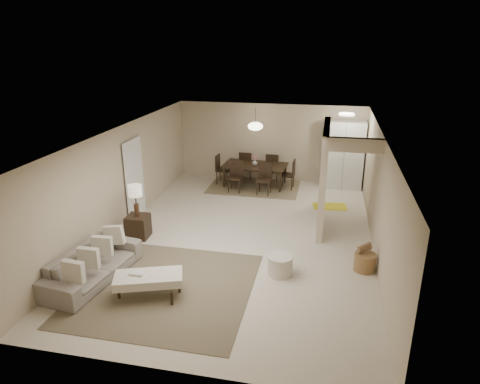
% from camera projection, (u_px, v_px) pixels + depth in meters
% --- Properties ---
extents(floor, '(9.00, 9.00, 0.00)m').
position_uv_depth(floor, '(242.00, 236.00, 10.20)').
color(floor, beige).
rests_on(floor, ground).
extents(ceiling, '(9.00, 9.00, 0.00)m').
position_uv_depth(ceiling, '(242.00, 133.00, 9.35)').
color(ceiling, white).
rests_on(ceiling, back_wall).
extents(back_wall, '(6.00, 0.00, 6.00)m').
position_uv_depth(back_wall, '(270.00, 142.00, 13.91)').
color(back_wall, '#C5B395').
rests_on(back_wall, floor).
extents(left_wall, '(0.00, 9.00, 9.00)m').
position_uv_depth(left_wall, '(121.00, 178.00, 10.36)').
color(left_wall, '#C5B395').
rests_on(left_wall, floor).
extents(right_wall, '(0.00, 9.00, 9.00)m').
position_uv_depth(right_wall, '(379.00, 196.00, 9.19)').
color(right_wall, '#C5B395').
rests_on(right_wall, floor).
extents(partition, '(0.15, 2.50, 2.50)m').
position_uv_depth(partition, '(324.00, 176.00, 10.58)').
color(partition, '#C5B395').
rests_on(partition, floor).
extents(doorway, '(0.04, 0.90, 2.04)m').
position_uv_depth(doorway, '(134.00, 180.00, 10.98)').
color(doorway, black).
rests_on(doorway, floor).
extents(pantry_cabinet, '(1.20, 0.55, 2.10)m').
position_uv_depth(pantry_cabinet, '(344.00, 155.00, 13.20)').
color(pantry_cabinet, silver).
rests_on(pantry_cabinet, floor).
extents(flush_light, '(0.44, 0.44, 0.05)m').
position_uv_depth(flush_light, '(347.00, 114.00, 11.86)').
color(flush_light, white).
rests_on(flush_light, ceiling).
extents(living_rug, '(3.20, 3.20, 0.01)m').
position_uv_depth(living_rug, '(166.00, 288.00, 8.09)').
color(living_rug, brown).
rests_on(living_rug, floor).
extents(sofa, '(2.27, 1.14, 0.64)m').
position_uv_depth(sofa, '(93.00, 265.00, 8.27)').
color(sofa, gray).
rests_on(sofa, floor).
extents(ottoman_bench, '(1.33, 0.93, 0.44)m').
position_uv_depth(ottoman_bench, '(149.00, 279.00, 7.74)').
color(ottoman_bench, beige).
rests_on(ottoman_bench, living_rug).
extents(side_table, '(0.52, 0.52, 0.54)m').
position_uv_depth(side_table, '(138.00, 226.00, 10.08)').
color(side_table, black).
rests_on(side_table, floor).
extents(table_lamp, '(0.32, 0.32, 0.76)m').
position_uv_depth(table_lamp, '(135.00, 193.00, 9.79)').
color(table_lamp, '#4B3120').
rests_on(table_lamp, side_table).
extents(round_pouf, '(0.52, 0.52, 0.40)m').
position_uv_depth(round_pouf, '(280.00, 265.00, 8.51)').
color(round_pouf, beige).
rests_on(round_pouf, floor).
extents(wicker_basket, '(0.57, 0.57, 0.37)m').
position_uv_depth(wicker_basket, '(365.00, 262.00, 8.65)').
color(wicker_basket, brown).
rests_on(wicker_basket, floor).
extents(dining_rug, '(2.80, 2.10, 0.01)m').
position_uv_depth(dining_rug, '(255.00, 186.00, 13.67)').
color(dining_rug, '#7F704E').
rests_on(dining_rug, floor).
extents(dining_table, '(2.03, 1.21, 0.69)m').
position_uv_depth(dining_table, '(255.00, 175.00, 13.56)').
color(dining_table, black).
rests_on(dining_table, dining_rug).
extents(dining_chairs, '(2.52, 1.88, 0.93)m').
position_uv_depth(dining_chairs, '(255.00, 172.00, 13.51)').
color(dining_chairs, black).
rests_on(dining_chairs, dining_rug).
extents(vase, '(0.19, 0.19, 0.17)m').
position_uv_depth(vase, '(255.00, 162.00, 13.41)').
color(vase, silver).
rests_on(vase, dining_table).
extents(yellow_mat, '(0.98, 0.67, 0.01)m').
position_uv_depth(yellow_mat, '(330.00, 206.00, 11.99)').
color(yellow_mat, yellow).
rests_on(yellow_mat, floor).
extents(pendant_light, '(0.46, 0.46, 0.71)m').
position_uv_depth(pendant_light, '(255.00, 126.00, 13.02)').
color(pendant_light, '#4B3120').
rests_on(pendant_light, ceiling).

